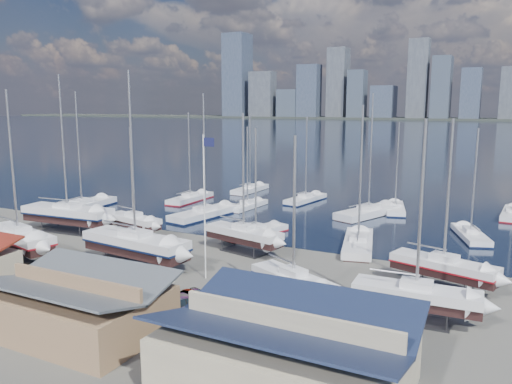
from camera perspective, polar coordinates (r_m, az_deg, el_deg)
The scene contains 30 objects.
ground at distance 49.93m, azimuth -6.20°, elevation -8.43°, with size 1400.00×1400.00×0.00m, color #605E59.
water at distance 350.96m, azimuth 22.73°, elevation 6.47°, with size 1400.00×600.00×0.40m, color #172136.
far_shore at distance 610.37m, azimuth 24.64°, elevation 7.55°, with size 1400.00×80.00×2.20m, color #2D332D.
skyline at distance 604.81m, azimuth 24.12°, elevation 11.18°, with size 639.14×43.80×107.69m.
shed_grey at distance 37.66m, azimuth -19.92°, elevation -11.69°, with size 12.60×8.40×4.17m.
shed_blue at distance 28.86m, azimuth 3.55°, elevation -17.32°, with size 13.65×9.45×4.71m.
sailboat_cradle_0 at distance 66.75m, azimuth -20.72°, elevation -2.36°, with size 12.35×4.29×19.33m.
sailboat_cradle_1 at distance 57.35m, azimuth -25.52°, elevation -4.73°, with size 11.11×5.47×17.20m.
sailboat_cradle_2 at distance 62.17m, azimuth -13.79°, elevation -3.16°, with size 8.19×3.78×13.13m.
sailboat_cradle_3 at distance 50.59m, azimuth -13.59°, elevation -5.79°, with size 12.08×4.48×18.85m.
sailboat_cradle_4 at distance 53.61m, azimuth -1.43°, elevation -4.85°, with size 9.39×4.46×14.88m.
sailboat_cradle_5 at distance 40.10m, azimuth 4.28°, elevation -10.10°, with size 8.33×5.64×13.39m.
sailboat_cradle_6 at distance 46.02m, azimuth 20.64°, elevation -8.00°, with size 9.29×4.84×14.58m.
sailboat_cradle_7 at distance 38.76m, azimuth 17.82°, elevation -11.17°, with size 9.06×2.91×14.73m.
sailboat_moored_0 at distance 80.40m, azimuth -19.25°, elevation -1.70°, with size 4.34×12.61×18.54m.
sailboat_moored_1 at distance 83.23m, azimuth -7.52°, elevation -0.86°, with size 2.91×10.21×15.25m.
sailboat_moored_2 at distance 91.57m, azimuth -0.68°, elevation 0.21°, with size 2.99×9.89×14.83m.
sailboat_moored_3 at distance 71.08m, azimuth -5.81°, elevation -2.65°, with size 5.40×12.52×18.12m.
sailboat_moored_4 at distance 76.90m, azimuth -0.98°, elevation -1.64°, with size 2.95×8.80×13.09m.
sailboat_moored_5 at distance 82.36m, azimuth 5.69°, elevation -0.93°, with size 4.24×10.05×14.57m.
sailboat_moored_6 at distance 60.96m, azimuth -0.03°, elevation -4.70°, with size 5.40×9.44×13.61m.
sailboat_moored_7 at distance 73.24m, azimuth 12.73°, elevation -2.46°, with size 7.46×12.41×18.13m.
sailboat_moored_8 at distance 77.42m, azimuth 15.61°, elevation -1.94°, with size 4.70×9.63×13.88m.
sailboat_moored_9 at distance 56.82m, azimuth 11.60°, elevation -5.97°, with size 5.44×11.28×16.42m.
sailboat_moored_10 at distance 64.79m, azimuth 23.30°, elevation -4.64°, with size 5.35×9.47×13.66m.
car_a at distance 45.72m, azimuth -17.24°, elevation -9.62°, with size 1.69×4.20×1.43m, color gray.
car_b at distance 44.53m, azimuth -17.47°, elevation -10.09°, with size 1.61×4.62×1.52m, color gray.
car_c at distance 39.19m, azimuth -8.55°, elevation -12.57°, with size 2.39×5.19×1.44m, color gray.
car_d at distance 38.54m, azimuth -9.48°, elevation -12.92°, with size 2.16×5.31×1.54m, color gray.
flagpole at distance 44.58m, azimuth -5.82°, elevation -0.50°, with size 1.15×0.12×13.13m.
Camera 1 is at (26.06, -49.64, 15.56)m, focal length 35.00 mm.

